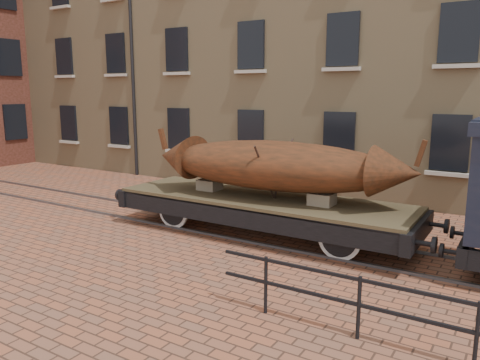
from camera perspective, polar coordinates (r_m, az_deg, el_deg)
The scene contains 5 objects.
ground at distance 12.77m, azimuth -0.45°, elevation -6.18°, with size 90.00×90.00×0.00m, color brown.
warehouse_cream at distance 20.88m, azimuth 23.05°, elevation 18.95°, with size 40.00×10.19×14.00m.
rail_track at distance 12.76m, azimuth -0.45°, elevation -6.05°, with size 30.00×1.52×0.06m.
flatcar_wagon at distance 12.17m, azimuth 2.66°, elevation -3.01°, with size 8.78×2.38×1.33m.
iron_boat at distance 11.79m, azimuth 4.25°, elevation 1.81°, with size 7.09×2.45×1.68m.
Camera 1 is at (6.55, -10.32, 3.70)m, focal length 35.00 mm.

